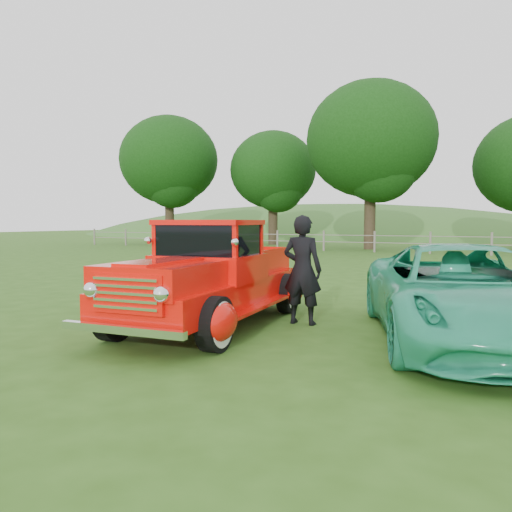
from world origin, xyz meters
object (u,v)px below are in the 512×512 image
at_px(tree_near_west, 371,140).
at_px(red_pickup, 211,279).
at_px(man, 302,270).
at_px(tree_far_west, 169,160).
at_px(teal_sedan, 462,294).
at_px(tree_mid_west, 273,170).

height_order(tree_near_west, red_pickup, tree_near_west).
bearing_deg(man, tree_far_west, -50.87).
xyz_separation_m(red_pickup, teal_sedan, (3.88, 0.55, -0.08)).
bearing_deg(red_pickup, tree_far_west, 123.04).
distance_m(tree_far_west, man, 32.21).
xyz_separation_m(tree_mid_west, man, (12.37, -26.32, -4.62)).
bearing_deg(tree_near_west, man, -79.38).
bearing_deg(tree_near_west, tree_mid_west, 159.44).
distance_m(tree_mid_west, red_pickup, 29.66).
relative_size(tree_mid_west, red_pickup, 1.66).
distance_m(tree_mid_west, tree_near_west, 8.63).
relative_size(red_pickup, man, 2.73).
relative_size(tree_far_west, man, 5.32).
bearing_deg(tree_mid_west, teal_sedan, -60.68).
height_order(red_pickup, teal_sedan, red_pickup).
height_order(tree_near_west, teal_sedan, tree_near_west).
bearing_deg(tree_mid_west, tree_far_west, -165.96).
xyz_separation_m(teal_sedan, man, (-2.55, 0.24, 0.22)).
xyz_separation_m(tree_near_west, teal_sedan, (6.92, -23.56, -6.08)).
distance_m(red_pickup, teal_sedan, 3.92).
bearing_deg(tree_far_west, teal_sedan, -46.99).
bearing_deg(teal_sedan, red_pickup, 170.09).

